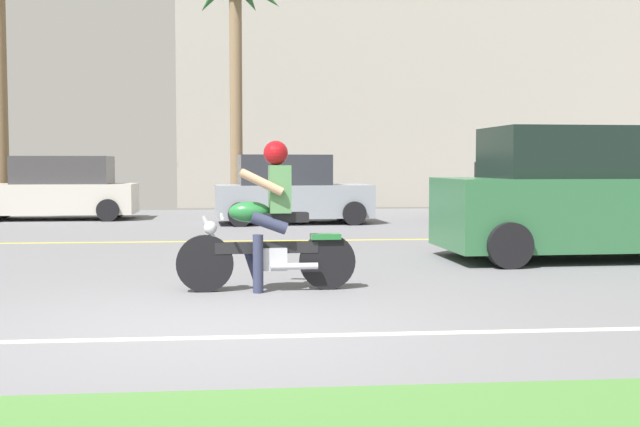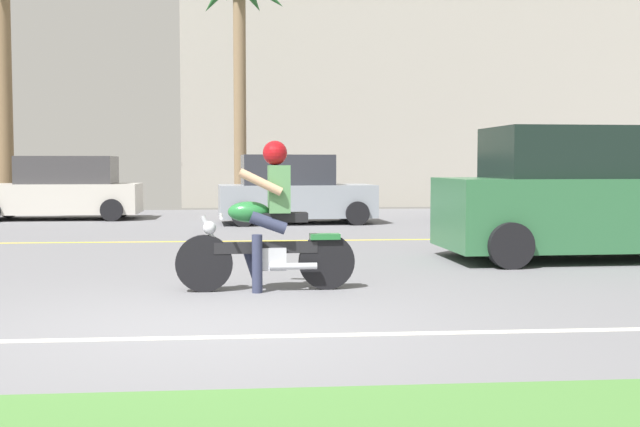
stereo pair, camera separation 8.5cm
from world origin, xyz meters
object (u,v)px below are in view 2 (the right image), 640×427
(motorcyclist, at_px, (267,228))
(parked_car_1, at_px, (61,190))
(suv_nearby, at_px, (594,196))
(parked_car_3, at_px, (525,193))
(parked_car_2, at_px, (294,192))
(palm_tree_1, at_px, (239,9))

(motorcyclist, distance_m, parked_car_1, 13.06)
(suv_nearby, xyz_separation_m, parked_car_3, (1.85, 8.22, -0.26))
(motorcyclist, xyz_separation_m, parked_car_2, (0.86, 10.14, 0.05))
(parked_car_2, bearing_deg, palm_tree_1, 112.13)
(parked_car_1, distance_m, parked_car_3, 11.94)
(motorcyclist, height_order, palm_tree_1, palm_tree_1)
(parked_car_3, bearing_deg, suv_nearby, -102.71)
(suv_nearby, distance_m, palm_tree_1, 13.03)
(suv_nearby, xyz_separation_m, palm_tree_1, (-5.43, 10.85, 4.75))
(parked_car_1, relative_size, parked_car_3, 1.01)
(motorcyclist, bearing_deg, parked_car_3, 57.69)
(parked_car_1, distance_m, parked_car_2, 6.21)
(motorcyclist, height_order, parked_car_2, motorcyclist)
(motorcyclist, height_order, suv_nearby, suv_nearby)
(motorcyclist, xyz_separation_m, parked_car_3, (6.82, 10.78, -0.02))
(parked_car_1, bearing_deg, parked_car_3, -6.11)
(motorcyclist, distance_m, parked_car_2, 10.18)
(motorcyclist, relative_size, parked_car_3, 0.50)
(parked_car_2, relative_size, parked_car_3, 0.93)
(parked_car_2, bearing_deg, parked_car_1, 162.14)
(suv_nearby, height_order, parked_car_1, suv_nearby)
(suv_nearby, height_order, parked_car_2, suv_nearby)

